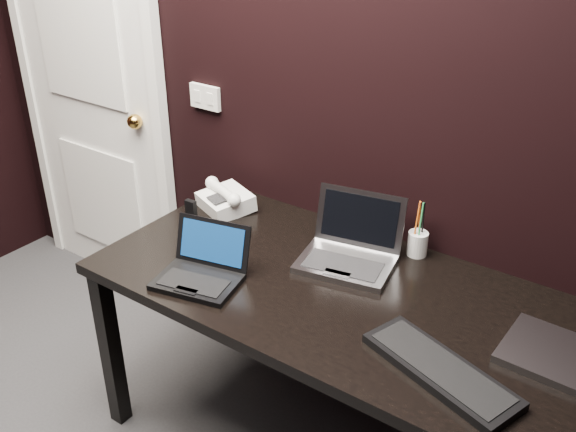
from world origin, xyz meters
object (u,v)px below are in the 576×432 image
Objects in this scene: desk_phone at (225,199)px; netbook at (202,270)px; mobile_phone at (191,214)px; pen_cup at (418,243)px; desk at (344,310)px; ext_keyboard at (440,370)px; door at (89,86)px; silver_laptop at (349,251)px; closed_laptop at (566,359)px.

netbook is at bearing -58.59° from desk_phone.
pen_cup is (0.82, 0.29, 0.01)m from mobile_phone.
ext_keyboard reaches higher than desk.
door is at bearing 154.17° from netbook.
ext_keyboard is 1.89× the size of desk_phone.
door reaches higher than mobile_phone.
silver_laptop is 0.77× the size of ext_keyboard.
mobile_phone is 0.44× the size of pen_cup.
door is 1.26× the size of desk.
ext_keyboard is 1.16m from mobile_phone.
netbook is 0.76m from pen_cup.
silver_laptop reaches higher than pen_cup.
pen_cup reaches higher than desk.
door is 6.77× the size of netbook.
ext_keyboard is 1.17m from desk_phone.
door is 23.33× the size of mobile_phone.
desk is at bearing 27.31° from netbook.
desk is 4.92× the size of closed_laptop.
silver_laptop reaches higher than desk.
mobile_phone is at bearing 167.76° from ext_keyboard.
ext_keyboard is at bearing 1.77° from netbook.
pen_cup is (0.09, 0.34, 0.13)m from desk.
door reaches higher than netbook.
closed_laptop is (2.33, -0.32, -0.29)m from door.
desk is at bearing -12.82° from door.
door is 1.73m from desk.
door reaches higher than desk.
mobile_phone is (-0.72, 0.05, 0.11)m from desk.
closed_laptop is at bearing -0.13° from mobile_phone.
pen_cup is at bearing 47.22° from netbook.
closed_laptop is (1.10, 0.27, -0.02)m from netbook.
door reaches higher than ext_keyboard.
netbook reaches higher than mobile_phone.
mobile_phone is (-0.04, -0.16, -0.01)m from desk_phone.
desk is 0.49m from netbook.
pen_cup is (1.74, -0.04, -0.26)m from door.
netbook is at bearing -178.23° from ext_keyboard.
desk is 0.73m from desk_phone.
mobile_phone is at bearing -160.78° from pen_cup.
pen_cup is (0.78, 0.12, 0.00)m from desk_phone.
ext_keyboard is (0.49, -0.35, -0.03)m from silver_laptop.
pen_cup is at bearing 153.77° from closed_laptop.
netbook reaches higher than closed_laptop.
desk_phone is at bearing -9.40° from door.
pen_cup is at bearing 45.96° from silver_laptop.
closed_laptop reaches higher than desk.
desk is 5.38× the size of netbook.
silver_laptop is 1.06× the size of closed_laptop.
silver_laptop is at bearing 144.25° from ext_keyboard.
silver_laptop reaches higher than closed_laptop.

